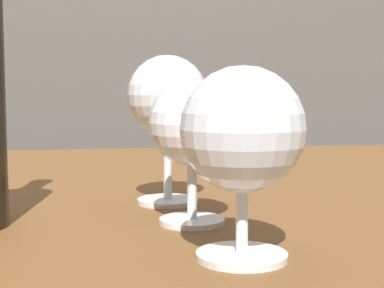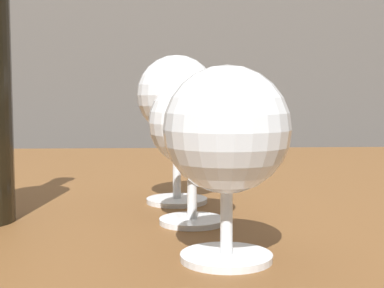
% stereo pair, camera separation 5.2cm
% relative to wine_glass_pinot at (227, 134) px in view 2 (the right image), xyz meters
% --- Properties ---
extents(dining_table, '(1.57, 0.94, 0.74)m').
position_rel_wine_glass_pinot_xyz_m(dining_table, '(-0.04, 0.36, -0.17)').
color(dining_table, brown).
rests_on(dining_table, ground_plane).
extents(wine_glass_pinot, '(0.09, 0.09, 0.14)m').
position_rel_wine_glass_pinot_xyz_m(wine_glass_pinot, '(0.00, 0.00, 0.00)').
color(wine_glass_pinot, white).
rests_on(wine_glass_pinot, dining_table).
extents(wine_glass_chardonnay, '(0.08, 0.08, 0.13)m').
position_rel_wine_glass_pinot_xyz_m(wine_glass_chardonnay, '(-0.02, 0.12, -0.00)').
color(wine_glass_chardonnay, white).
rests_on(wine_glass_chardonnay, dining_table).
extents(wine_glass_cabernet, '(0.09, 0.09, 0.16)m').
position_rel_wine_glass_pinot_xyz_m(wine_glass_cabernet, '(-0.03, 0.22, 0.02)').
color(wine_glass_cabernet, white).
rests_on(wine_glass_cabernet, dining_table).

